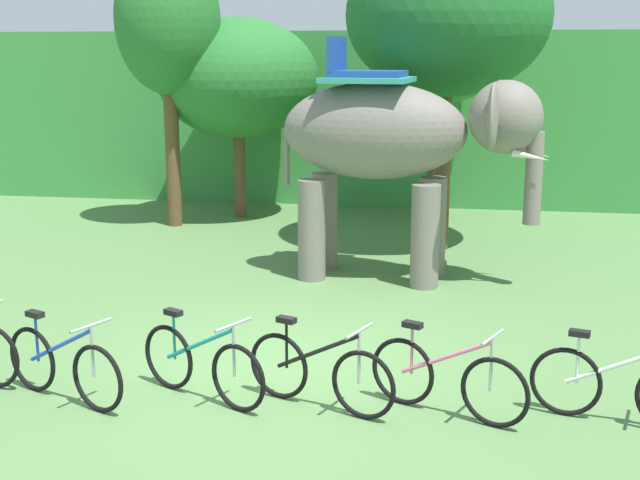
{
  "coord_description": "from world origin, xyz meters",
  "views": [
    {
      "loc": [
        1.98,
        -8.97,
        3.56
      ],
      "look_at": [
        0.36,
        1.0,
        1.3
      ],
      "focal_mm": 47.47,
      "sensor_mm": 36.0,
      "label": 1
    }
  ],
  "objects": [
    {
      "name": "ground_plane",
      "position": [
        0.0,
        0.0,
        0.0
      ],
      "size": [
        80.0,
        80.0,
        0.0
      ],
      "primitive_type": "plane",
      "color": "#567F47"
    },
    {
      "name": "foliage_hedge",
      "position": [
        0.0,
        13.52,
        2.01
      ],
      "size": [
        36.0,
        6.0,
        4.02
      ],
      "primitive_type": "cube",
      "color": "#3D8E42",
      "rests_on": "ground"
    },
    {
      "name": "tree_right",
      "position": [
        -3.78,
        7.65,
        4.12
      ],
      "size": [
        2.1,
        2.1,
        5.65
      ],
      "color": "brown",
      "rests_on": "ground"
    },
    {
      "name": "tree_center_left",
      "position": [
        -2.67,
        8.79,
        3.0
      ],
      "size": [
        3.43,
        3.43,
        4.27
      ],
      "color": "brown",
      "rests_on": "ground"
    },
    {
      "name": "tree_center_right",
      "position": [
        1.53,
        9.09,
        3.58
      ],
      "size": [
        2.94,
        2.94,
        4.74
      ],
      "color": "brown",
      "rests_on": "ground"
    },
    {
      "name": "tree_far_left",
      "position": [
        1.75,
        6.38,
        4.16
      ],
      "size": [
        3.58,
        3.58,
        5.58
      ],
      "color": "brown",
      "rests_on": "ground"
    },
    {
      "name": "elephant",
      "position": [
        1.03,
        4.15,
        2.2
      ],
      "size": [
        4.21,
        2.09,
        3.78
      ],
      "color": "slate",
      "rests_on": "ground"
    },
    {
      "name": "bike_blue",
      "position": [
        -1.96,
        -1.27,
        0.39
      ],
      "size": [
        1.58,
        0.8,
        0.92
      ],
      "color": "black",
      "rests_on": "ground"
    },
    {
      "name": "bike_teal",
      "position": [
        -0.56,
        -1.0,
        0.39
      ],
      "size": [
        1.54,
        0.86,
        0.92
      ],
      "color": "black",
      "rests_on": "ground"
    },
    {
      "name": "bike_black",
      "position": [
        0.68,
        -1.02,
        0.39
      ],
      "size": [
        1.6,
        0.76,
        0.92
      ],
      "color": "black",
      "rests_on": "ground"
    },
    {
      "name": "bike_pink",
      "position": [
        1.96,
        -0.99,
        0.39
      ],
      "size": [
        1.58,
        0.8,
        0.92
      ],
      "color": "black",
      "rests_on": "ground"
    },
    {
      "name": "bike_white",
      "position": [
        3.61,
        -0.94,
        0.39
      ],
      "size": [
        1.66,
        0.63,
        0.92
      ],
      "color": "black",
      "rests_on": "ground"
    }
  ]
}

